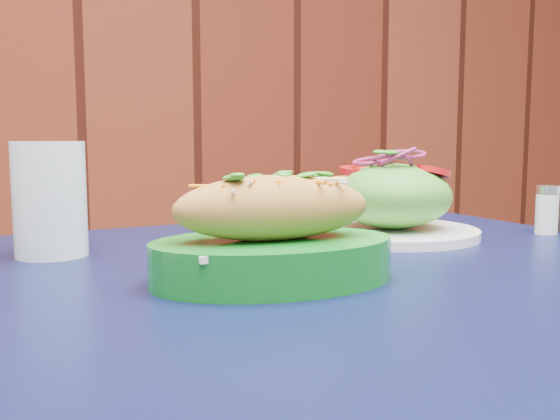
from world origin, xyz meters
name	(u,v)px	position (x,y,z in m)	size (l,w,h in m)	color
cafe_table	(366,353)	(-0.33, 1.35, 0.66)	(0.82, 0.82, 0.75)	black
banh_mi_basket	(273,238)	(-0.44, 1.34, 0.79)	(0.24, 0.17, 0.11)	#0E6F1D
salad_plate	(392,202)	(-0.19, 1.51, 0.80)	(0.23, 0.23, 0.12)	white
water_glass	(50,199)	(-0.61, 1.56, 0.81)	(0.08, 0.08, 0.13)	silver
salt_shaker	(547,210)	(0.02, 1.44, 0.78)	(0.03, 0.03, 0.07)	white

